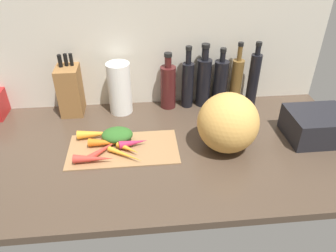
{
  "coord_description": "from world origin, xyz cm",
  "views": [
    {
      "loc": [
        -2.6,
        -103.52,
        78.1
      ],
      "look_at": [
        7.47,
        -3.3,
        11.7
      ],
      "focal_mm": 34.35,
      "sensor_mm": 36.0,
      "label": 1
    }
  ],
  "objects_px": {
    "carrot_3": "(94,159)",
    "carrot_6": "(99,134)",
    "bottle_0": "(168,86)",
    "paper_towel_roll": "(120,88)",
    "bottle_4": "(236,81)",
    "cutting_board": "(123,148)",
    "knife_block": "(70,90)",
    "dish_rack": "(317,126)",
    "carrot_0": "(109,143)",
    "bottle_1": "(188,83)",
    "carrot_4": "(133,143)",
    "carrot_1": "(128,149)",
    "bottle_5": "(253,79)",
    "carrot_5": "(125,155)",
    "bottle_2": "(204,81)",
    "winter_squash": "(228,123)",
    "bottle_3": "(220,82)",
    "carrot_2": "(104,149)"
  },
  "relations": [
    {
      "from": "bottle_5",
      "to": "dish_rack",
      "type": "distance_m",
      "value": 0.36
    },
    {
      "from": "carrot_4",
      "to": "bottle_1",
      "type": "bearing_deg",
      "value": 50.65
    },
    {
      "from": "paper_towel_roll",
      "to": "bottle_4",
      "type": "distance_m",
      "value": 0.55
    },
    {
      "from": "cutting_board",
      "to": "paper_towel_roll",
      "type": "bearing_deg",
      "value": 92.42
    },
    {
      "from": "carrot_0",
      "to": "bottle_1",
      "type": "relative_size",
      "value": 0.54
    },
    {
      "from": "carrot_2",
      "to": "bottle_2",
      "type": "xyz_separation_m",
      "value": [
        0.45,
        0.35,
        0.11
      ]
    },
    {
      "from": "paper_towel_roll",
      "to": "dish_rack",
      "type": "bearing_deg",
      "value": -20.31
    },
    {
      "from": "paper_towel_roll",
      "to": "bottle_0",
      "type": "xyz_separation_m",
      "value": [
        0.22,
        0.02,
        -0.01
      ]
    },
    {
      "from": "carrot_4",
      "to": "paper_towel_roll",
      "type": "bearing_deg",
      "value": 100.18
    },
    {
      "from": "bottle_1",
      "to": "bottle_5",
      "type": "xyz_separation_m",
      "value": [
        0.31,
        -0.02,
        0.02
      ]
    },
    {
      "from": "bottle_5",
      "to": "carrot_2",
      "type": "bearing_deg",
      "value": -154.84
    },
    {
      "from": "cutting_board",
      "to": "bottle_0",
      "type": "bearing_deg",
      "value": 56.95
    },
    {
      "from": "cutting_board",
      "to": "carrot_6",
      "type": "distance_m",
      "value": 0.13
    },
    {
      "from": "cutting_board",
      "to": "bottle_4",
      "type": "height_order",
      "value": "bottle_4"
    },
    {
      "from": "carrot_5",
      "to": "carrot_6",
      "type": "relative_size",
      "value": 0.89
    },
    {
      "from": "winter_squash",
      "to": "bottle_2",
      "type": "xyz_separation_m",
      "value": [
        -0.03,
        0.36,
        0.01
      ]
    },
    {
      "from": "carrot_5",
      "to": "bottle_2",
      "type": "xyz_separation_m",
      "value": [
        0.37,
        0.39,
        0.11
      ]
    },
    {
      "from": "carrot_4",
      "to": "bottle_3",
      "type": "height_order",
      "value": "bottle_3"
    },
    {
      "from": "bottle_3",
      "to": "dish_rack",
      "type": "relative_size",
      "value": 1.2
    },
    {
      "from": "bottle_5",
      "to": "dish_rack",
      "type": "relative_size",
      "value": 1.33
    },
    {
      "from": "carrot_5",
      "to": "knife_block",
      "type": "relative_size",
      "value": 0.55
    },
    {
      "from": "winter_squash",
      "to": "bottle_4",
      "type": "height_order",
      "value": "bottle_4"
    },
    {
      "from": "carrot_0",
      "to": "bottle_0",
      "type": "xyz_separation_m",
      "value": [
        0.27,
        0.31,
        0.09
      ]
    },
    {
      "from": "carrot_1",
      "to": "carrot_4",
      "type": "bearing_deg",
      "value": 53.36
    },
    {
      "from": "carrot_3",
      "to": "carrot_6",
      "type": "bearing_deg",
      "value": 87.73
    },
    {
      "from": "bottle_1",
      "to": "carrot_4",
      "type": "bearing_deg",
      "value": -129.35
    },
    {
      "from": "bottle_4",
      "to": "carrot_4",
      "type": "bearing_deg",
      "value": -146.91
    },
    {
      "from": "paper_towel_roll",
      "to": "carrot_3",
      "type": "bearing_deg",
      "value": -103.93
    },
    {
      "from": "dish_rack",
      "to": "carrot_3",
      "type": "bearing_deg",
      "value": -174.77
    },
    {
      "from": "bottle_0",
      "to": "winter_squash",
      "type": "bearing_deg",
      "value": -61.14
    },
    {
      "from": "carrot_0",
      "to": "bottle_3",
      "type": "height_order",
      "value": "bottle_3"
    },
    {
      "from": "carrot_4",
      "to": "bottle_4",
      "type": "height_order",
      "value": "bottle_4"
    },
    {
      "from": "carrot_5",
      "to": "paper_towel_roll",
      "type": "bearing_deg",
      "value": 93.49
    },
    {
      "from": "bottle_2",
      "to": "dish_rack",
      "type": "relative_size",
      "value": 1.28
    },
    {
      "from": "bottle_4",
      "to": "dish_rack",
      "type": "bearing_deg",
      "value": -52.01
    },
    {
      "from": "knife_block",
      "to": "dish_rack",
      "type": "relative_size",
      "value": 1.18
    },
    {
      "from": "bottle_1",
      "to": "dish_rack",
      "type": "distance_m",
      "value": 0.59
    },
    {
      "from": "cutting_board",
      "to": "knife_block",
      "type": "height_order",
      "value": "knife_block"
    },
    {
      "from": "bottle_1",
      "to": "bottle_4",
      "type": "bearing_deg",
      "value": 0.93
    },
    {
      "from": "cutting_board",
      "to": "bottle_2",
      "type": "height_order",
      "value": "bottle_2"
    },
    {
      "from": "bottle_4",
      "to": "cutting_board",
      "type": "bearing_deg",
      "value": -148.68
    },
    {
      "from": "carrot_0",
      "to": "carrot_6",
      "type": "relative_size",
      "value": 0.93
    },
    {
      "from": "carrot_1",
      "to": "bottle_4",
      "type": "relative_size",
      "value": 0.33
    },
    {
      "from": "winter_squash",
      "to": "knife_block",
      "type": "relative_size",
      "value": 0.84
    },
    {
      "from": "winter_squash",
      "to": "bottle_4",
      "type": "distance_m",
      "value": 0.38
    },
    {
      "from": "knife_block",
      "to": "bottle_5",
      "type": "xyz_separation_m",
      "value": [
        0.85,
        -0.02,
        0.02
      ]
    },
    {
      "from": "bottle_2",
      "to": "dish_rack",
      "type": "height_order",
      "value": "bottle_2"
    },
    {
      "from": "bottle_5",
      "to": "dish_rack",
      "type": "height_order",
      "value": "bottle_5"
    },
    {
      "from": "carrot_0",
      "to": "bottle_4",
      "type": "bearing_deg",
      "value": 27.56
    },
    {
      "from": "carrot_3",
      "to": "bottle_0",
      "type": "xyz_separation_m",
      "value": [
        0.32,
        0.4,
        0.09
      ]
    }
  ]
}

